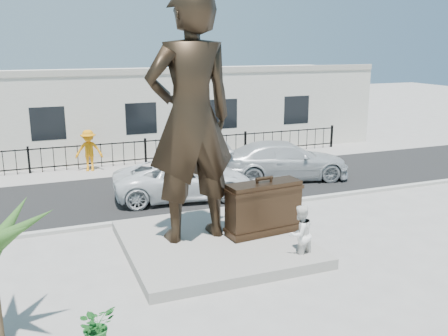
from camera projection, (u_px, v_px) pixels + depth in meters
The scene contains 14 objects.
ground at pixel (251, 265), 13.72m from camera, with size 100.00×100.00×0.00m, color #9E9991.
street at pixel (172, 188), 20.94m from camera, with size 40.00×7.00×0.01m, color black.
curb at pixel (198, 213), 17.77m from camera, with size 40.00×0.25×0.12m, color #A5A399.
far_sidewalk at pixel (150, 167), 24.54m from camera, with size 40.00×2.50×0.02m, color #9E9991.
plinth at pixel (215, 243), 14.86m from camera, with size 5.20×5.20×0.30m, color gray.
fence at pixel (146, 152), 25.12m from camera, with size 22.00×0.10×1.20m, color black.
building at pixel (128, 110), 28.52m from camera, with size 28.00×7.00×4.40m, color silver.
statue at pixel (191, 118), 14.09m from camera, with size 2.61×1.71×7.15m, color black.
suitcase at pixel (264, 208), 15.06m from camera, with size 2.28×0.73×1.61m, color #302014.
tourist at pixel (300, 234), 13.73m from camera, with size 0.81×0.63×1.67m, color white.
car_white at pixel (183, 179), 19.50m from camera, with size 2.49×5.40×1.50m, color silver.
car_silver at pixel (285, 160), 22.27m from camera, with size 2.33×5.74×1.67m, color #B5B9BA.
worker at pixel (89, 150), 23.54m from camera, with size 1.27×0.73×1.97m, color orange.
shrub at pixel (96, 325), 9.39m from camera, with size 0.70×0.60×0.77m, color #216827.
Camera 1 is at (-5.32, -11.50, 5.96)m, focal length 40.00 mm.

